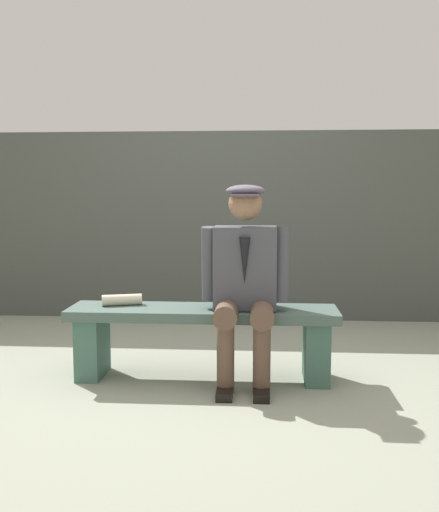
% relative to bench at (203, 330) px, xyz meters
% --- Properties ---
extents(ground_plane, '(30.00, 30.00, 0.00)m').
position_rel_bench_xyz_m(ground_plane, '(0.00, 0.00, -0.33)').
color(ground_plane, gray).
extents(bench, '(1.80, 0.41, 0.48)m').
position_rel_bench_xyz_m(bench, '(0.00, 0.00, 0.00)').
color(bench, '#455A53').
rests_on(bench, ground).
extents(seated_man, '(0.58, 0.59, 1.30)m').
position_rel_bench_xyz_m(seated_man, '(-0.28, 0.06, 0.39)').
color(seated_man, '#43444C').
rests_on(seated_man, ground).
extents(rolled_magazine, '(0.28, 0.15, 0.08)m').
position_rel_bench_xyz_m(rolled_magazine, '(0.56, -0.05, 0.19)').
color(rolled_magazine, beige).
rests_on(rolled_magazine, bench).
extents(stadium_wall, '(12.00, 0.24, 1.84)m').
position_rel_bench_xyz_m(stadium_wall, '(0.00, -1.95, 0.58)').
color(stadium_wall, '#434741').
rests_on(stadium_wall, ground).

